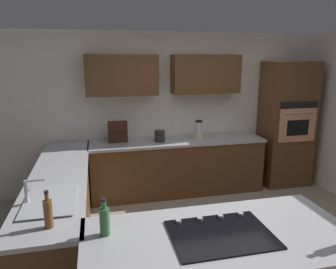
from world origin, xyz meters
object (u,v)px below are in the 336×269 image
at_px(kettle, 160,136).
at_px(oil_bottle, 105,220).
at_px(blender, 199,131).
at_px(sink_unit, 49,200).
at_px(wall_oven, 286,124).
at_px(spice_rack, 118,132).
at_px(cooktop, 221,234).
at_px(dish_soap_bottle, 48,213).

distance_m(kettle, oil_bottle, 2.75).
distance_m(blender, oil_bottle, 3.03).
bearing_deg(sink_unit, blender, -137.67).
distance_m(wall_oven, spice_rack, 2.90).
bearing_deg(spice_rack, oil_bottle, 83.69).
bearing_deg(oil_bottle, cooktop, 166.94).
height_order(sink_unit, oil_bottle, oil_bottle).
relative_size(spice_rack, kettle, 1.88).
xyz_separation_m(cooktop, oil_bottle, (0.85, -0.20, 0.11)).
bearing_deg(wall_oven, kettle, 0.24).
xyz_separation_m(kettle, dish_soap_bottle, (1.37, 2.37, 0.04)).
xyz_separation_m(cooktop, dish_soap_bottle, (1.27, -0.40, 0.12)).
height_order(wall_oven, cooktop, wall_oven).
xyz_separation_m(sink_unit, oil_bottle, (-0.48, 0.69, 0.10)).
height_order(sink_unit, dish_soap_bottle, dish_soap_bottle).
xyz_separation_m(blender, dish_soap_bottle, (2.02, 2.37, -0.01)).
relative_size(wall_oven, cooktop, 2.81).
height_order(blender, oil_bottle, blender).
bearing_deg(blender, sink_unit, 42.33).
bearing_deg(blender, cooktop, 74.92).
bearing_deg(cooktop, wall_oven, -130.12).
distance_m(sink_unit, oil_bottle, 0.85).
bearing_deg(spice_rack, cooktop, 100.88).
bearing_deg(spice_rack, sink_unit, 68.60).
bearing_deg(sink_unit, spice_rack, -111.40).
bearing_deg(blender, kettle, -0.00).
bearing_deg(kettle, sink_unit, 52.97).
relative_size(blender, spice_rack, 0.93).
height_order(sink_unit, blender, blender).
xyz_separation_m(cooktop, spice_rack, (0.55, -2.87, 0.16)).
relative_size(cooktop, blender, 2.45).
bearing_deg(cooktop, spice_rack, -79.12).
bearing_deg(blender, oil_bottle, 58.26).
relative_size(wall_oven, sink_unit, 3.05).
bearing_deg(blender, dish_soap_bottle, 49.60).
xyz_separation_m(sink_unit, spice_rack, (-0.78, -1.99, 0.15)).
relative_size(kettle, oil_bottle, 0.60).
bearing_deg(dish_soap_bottle, blender, -130.40).
relative_size(sink_unit, blender, 2.26).
height_order(kettle, dish_soap_bottle, dish_soap_bottle).
height_order(cooktop, blender, blender).
height_order(wall_oven, kettle, wall_oven).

